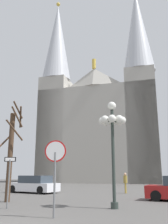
{
  "coord_description": "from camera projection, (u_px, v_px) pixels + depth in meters",
  "views": [
    {
      "loc": [
        3.96,
        -7.24,
        1.64
      ],
      "look_at": [
        0.21,
        20.13,
        8.38
      ],
      "focal_mm": 40.23,
      "sensor_mm": 36.0,
      "label": 1
    }
  ],
  "objects": [
    {
      "name": "one_way_arrow_sign",
      "position": [
        9.0,
        177.0,
        12.17
      ],
      "size": [
        0.54,
        0.17,
        2.41
      ],
      "color": "slate",
      "rests_on": "ground"
    },
    {
      "name": "parked_car_far_white",
      "position": [
        34.0,
        185.0,
        21.46
      ],
      "size": [
        4.8,
        3.39,
        1.44
      ],
      "color": "silver",
      "rests_on": "ground"
    },
    {
      "name": "cathedral",
      "position": [
        99.0,
        118.0,
        47.46
      ],
      "size": [
        22.68,
        15.09,
        36.92
      ],
      "color": "#ADA89E",
      "rests_on": "ground"
    },
    {
      "name": "pedestrian_walking",
      "position": [
        125.0,
        181.0,
        21.1
      ],
      "size": [
        0.32,
        0.32,
        1.66
      ],
      "color": "olive",
      "rests_on": "ground"
    },
    {
      "name": "bare_tree",
      "position": [
        11.0,
        151.0,
        15.29
      ],
      "size": [
        1.54,
        1.54,
        5.99
      ],
      "color": "#473323",
      "rests_on": "ground"
    },
    {
      "name": "stop_sign",
      "position": [
        55.0,
        162.0,
        9.85
      ],
      "size": [
        0.85,
        0.09,
        2.92
      ],
      "color": "slate",
      "rests_on": "ground"
    },
    {
      "name": "street_lamp",
      "position": [
        112.0,
        129.0,
        12.73
      ],
      "size": [
        1.4,
        1.4,
        5.25
      ],
      "color": "#2D3833",
      "rests_on": "ground"
    }
  ]
}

